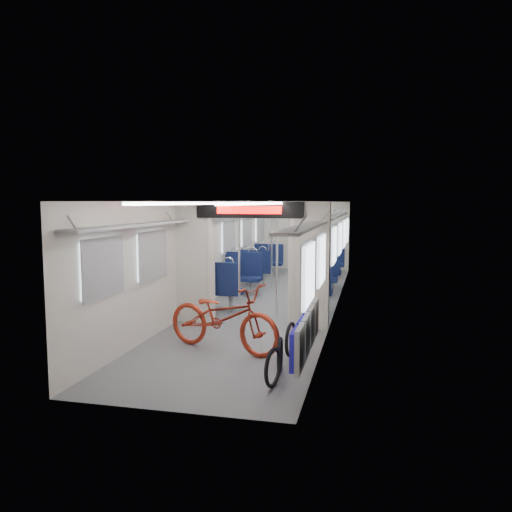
# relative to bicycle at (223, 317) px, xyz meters

# --- Properties ---
(carriage) EXTENTS (12.00, 12.02, 2.31)m
(carriage) POSITION_rel_bicycle_xyz_m (0.03, 3.42, 0.97)
(carriage) COLOR #515456
(carriage) RESTS_ON ground
(bicycle) EXTENTS (2.13, 1.31, 1.06)m
(bicycle) POSITION_rel_bicycle_xyz_m (0.00, 0.00, 0.00)
(bicycle) COLOR #9E2A17
(bicycle) RESTS_ON ground
(flip_bench) EXTENTS (0.12, 2.13, 0.54)m
(flip_bench) POSITION_rel_bicycle_xyz_m (1.38, -0.76, 0.05)
(flip_bench) COLOR gray
(flip_bench) RESTS_ON carriage
(bike_hoop_a) EXTENTS (0.15, 0.50, 0.50)m
(bike_hoop_a) POSITION_rel_bicycle_xyz_m (1.05, -1.34, -0.30)
(bike_hoop_a) COLOR black
(bike_hoop_a) RESTS_ON ground
(bike_hoop_b) EXTENTS (0.09, 0.48, 0.48)m
(bike_hoop_b) POSITION_rel_bicycle_xyz_m (1.03, -0.75, -0.32)
(bike_hoop_b) COLOR black
(bike_hoop_b) RESTS_ON ground
(bike_hoop_c) EXTENTS (0.11, 0.53, 0.53)m
(bike_hoop_c) POSITION_rel_bicycle_xyz_m (1.07, -0.08, -0.29)
(bike_hoop_c) COLOR black
(bike_hoop_c) RESTS_ON ground
(seat_bay_near_left) EXTENTS (0.96, 2.29, 1.17)m
(seat_bay_near_left) POSITION_rel_bicycle_xyz_m (-0.90, 3.71, 0.04)
(seat_bay_near_left) COLOR #0D163B
(seat_bay_near_left) RESTS_ON ground
(seat_bay_near_right) EXTENTS (0.91, 2.07, 1.10)m
(seat_bay_near_right) POSITION_rel_bicycle_xyz_m (0.97, 4.07, 0.01)
(seat_bay_near_right) COLOR #0D163B
(seat_bay_near_right) RESTS_ON ground
(seat_bay_far_left) EXTENTS (0.91, 2.09, 1.10)m
(seat_bay_far_left) POSITION_rel_bicycle_xyz_m (-0.90, 6.94, 0.02)
(seat_bay_far_left) COLOR #0D163B
(seat_bay_far_left) RESTS_ON ground
(seat_bay_far_right) EXTENTS (0.93, 2.15, 1.12)m
(seat_bay_far_right) POSITION_rel_bicycle_xyz_m (0.97, 7.05, 0.02)
(seat_bay_far_right) COLOR #0D163B
(seat_bay_far_right) RESTS_ON ground
(stanchion_near_left) EXTENTS (0.04, 0.04, 2.30)m
(stanchion_near_left) POSITION_rel_bicycle_xyz_m (-0.30, 2.10, 0.62)
(stanchion_near_left) COLOR silver
(stanchion_near_left) RESTS_ON ground
(stanchion_near_right) EXTENTS (0.05, 0.05, 2.30)m
(stanchion_near_right) POSITION_rel_bicycle_xyz_m (0.42, 2.27, 0.62)
(stanchion_near_right) COLOR silver
(stanchion_near_right) RESTS_ON ground
(stanchion_far_left) EXTENTS (0.05, 0.05, 2.30)m
(stanchion_far_left) POSITION_rel_bicycle_xyz_m (-0.37, 5.70, 0.62)
(stanchion_far_left) COLOR silver
(stanchion_far_left) RESTS_ON ground
(stanchion_far_right) EXTENTS (0.04, 0.04, 2.30)m
(stanchion_far_right) POSITION_rel_bicycle_xyz_m (0.27, 5.54, 0.62)
(stanchion_far_right) COLOR silver
(stanchion_far_right) RESTS_ON ground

